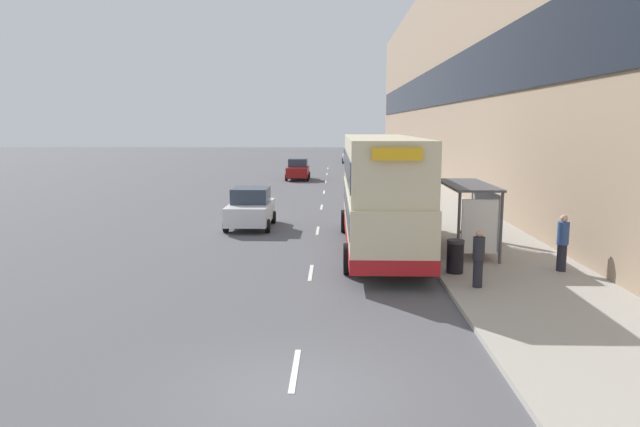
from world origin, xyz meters
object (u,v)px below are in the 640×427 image
object	(u,v)px
pedestrian_2	(563,242)
litter_bin	(455,256)
bus_shelter	(474,205)
car_0	(251,208)
car_2	(350,156)
car_1	(298,169)
pedestrian_1	(478,258)
pedestrian_at_shelter	(495,218)
double_decker_bus_near	(380,191)

from	to	relation	value
pedestrian_2	litter_bin	bearing A→B (deg)	-174.77
bus_shelter	car_0	size ratio (longest dim) A/B	1.08
car_0	car_2	size ratio (longest dim) A/B	0.86
car_0	car_1	world-z (taller)	car_0
car_0	car_2	xyz separation A→B (m)	(5.76, 45.36, -0.06)
car_0	pedestrian_1	size ratio (longest dim) A/B	2.32
bus_shelter	pedestrian_at_shelter	size ratio (longest dim) A/B	2.25
car_1	litter_bin	bearing A→B (deg)	102.41
pedestrian_2	litter_bin	world-z (taller)	pedestrian_2
bus_shelter	pedestrian_at_shelter	bearing A→B (deg)	56.10
car_1	car_2	distance (m)	22.72
pedestrian_at_shelter	pedestrian_1	xyz separation A→B (m)	(-2.25, -6.49, -0.09)
bus_shelter	litter_bin	xyz separation A→B (m)	(-1.22, -2.90, -1.21)
car_0	pedestrian_2	size ratio (longest dim) A/B	2.15
pedestrian_1	pedestrian_2	size ratio (longest dim) A/B	0.93
bus_shelter	double_decker_bus_near	xyz separation A→B (m)	(-3.30, 0.83, 0.41)
double_decker_bus_near	pedestrian_at_shelter	bearing A→B (deg)	14.06
car_0	car_2	world-z (taller)	car_0
double_decker_bus_near	car_0	size ratio (longest dim) A/B	2.86
pedestrian_at_shelter	litter_bin	bearing A→B (deg)	-117.64
car_1	litter_bin	world-z (taller)	car_1
pedestrian_2	bus_shelter	bearing A→B (deg)	130.53
double_decker_bus_near	car_1	bearing A→B (deg)	99.95
pedestrian_at_shelter	litter_bin	xyz separation A→B (m)	(-2.56, -4.89, -0.42)
double_decker_bus_near	pedestrian_2	bearing A→B (deg)	-31.82
bus_shelter	double_decker_bus_near	size ratio (longest dim) A/B	0.38
car_1	pedestrian_2	bearing A→B (deg)	108.33
pedestrian_at_shelter	bus_shelter	bearing A→B (deg)	-123.90
car_0	litter_bin	bearing A→B (deg)	131.99
double_decker_bus_near	litter_bin	world-z (taller)	double_decker_bus_near
double_decker_bus_near	car_2	world-z (taller)	double_decker_bus_near
bus_shelter	car_0	bearing A→B (deg)	147.64
car_0	pedestrian_at_shelter	world-z (taller)	pedestrian_at_shelter
car_2	pedestrian_1	world-z (taller)	pedestrian_1
bus_shelter	litter_bin	world-z (taller)	bus_shelter
pedestrian_1	pedestrian_2	bearing A→B (deg)	31.48
bus_shelter	car_0	world-z (taller)	bus_shelter
car_2	car_1	bearing A→B (deg)	-102.86
double_decker_bus_near	car_0	world-z (taller)	double_decker_bus_near
pedestrian_at_shelter	pedestrian_2	bearing A→B (deg)	-79.24
double_decker_bus_near	litter_bin	xyz separation A→B (m)	(2.08, -3.73, -1.62)
bus_shelter	car_1	xyz separation A→B (m)	(-8.21, 28.87, -0.98)
bus_shelter	litter_bin	size ratio (longest dim) A/B	4.00
pedestrian_at_shelter	litter_bin	distance (m)	5.54
double_decker_bus_near	pedestrian_2	distance (m)	6.59
car_2	pedestrian_at_shelter	size ratio (longest dim) A/B	2.44
car_1	car_2	xyz separation A→B (m)	(5.06, 22.15, -0.05)
car_0	pedestrian_2	bearing A→B (deg)	143.49
pedestrian_1	litter_bin	world-z (taller)	pedestrian_1
litter_bin	car_0	bearing A→B (deg)	131.99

